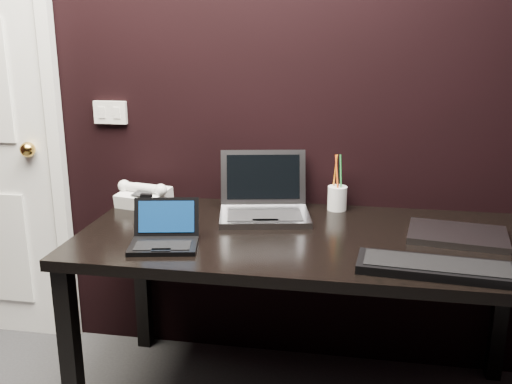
% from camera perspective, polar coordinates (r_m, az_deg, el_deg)
% --- Properties ---
extents(wall_back, '(4.00, 0.00, 4.00)m').
position_cam_1_polar(wall_back, '(2.44, -0.83, 11.86)').
color(wall_back, black).
rests_on(wall_back, ground).
extents(wall_switch, '(0.15, 0.02, 0.10)m').
position_cam_1_polar(wall_switch, '(2.63, -14.37, 7.72)').
color(wall_switch, silver).
rests_on(wall_switch, wall_back).
extents(desk, '(1.70, 0.80, 0.74)m').
position_cam_1_polar(desk, '(2.15, 5.16, -6.21)').
color(desk, black).
rests_on(desk, ground).
extents(netbook, '(0.27, 0.25, 0.15)m').
position_cam_1_polar(netbook, '(2.03, -9.15, -4.48)').
color(netbook, black).
rests_on(netbook, desk).
extents(silver_laptop, '(0.41, 0.38, 0.25)m').
position_cam_1_polar(silver_laptop, '(2.31, 0.82, -1.31)').
color(silver_laptop, gray).
rests_on(silver_laptop, desk).
extents(ext_keyboard, '(0.50, 0.21, 0.03)m').
position_cam_1_polar(ext_keyboard, '(1.88, 17.60, -7.22)').
color(ext_keyboard, black).
rests_on(ext_keyboard, desk).
extents(closed_laptop, '(0.38, 0.30, 0.02)m').
position_cam_1_polar(closed_laptop, '(2.20, 19.50, -4.07)').
color(closed_laptop, '#949499').
rests_on(closed_laptop, desk).
extents(desk_phone, '(0.24, 0.21, 0.12)m').
position_cam_1_polar(desk_phone, '(2.50, -11.17, -0.39)').
color(desk_phone, white).
rests_on(desk_phone, desk).
extents(mobile_phone, '(0.06, 0.05, 0.09)m').
position_cam_1_polar(mobile_phone, '(2.35, -10.91, -1.61)').
color(mobile_phone, black).
rests_on(mobile_phone, desk).
extents(pen_cup, '(0.09, 0.09, 0.24)m').
position_cam_1_polar(pen_cup, '(2.42, 8.13, -0.50)').
color(pen_cup, white).
rests_on(pen_cup, desk).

